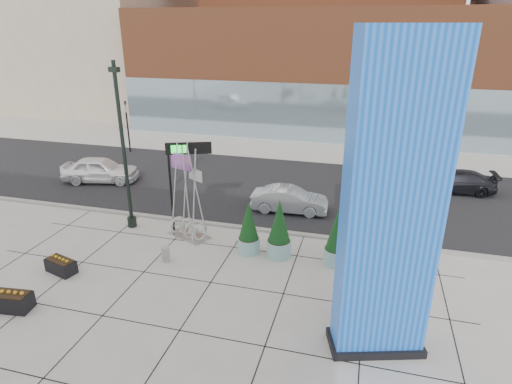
% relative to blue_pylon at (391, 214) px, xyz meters
% --- Properties ---
extents(ground, '(160.00, 160.00, 0.00)m').
position_rel_blue_pylon_xyz_m(ground, '(-7.43, 3.05, -4.72)').
color(ground, '#9E9991').
rests_on(ground, ground).
extents(street_asphalt, '(80.00, 12.00, 0.02)m').
position_rel_blue_pylon_xyz_m(street_asphalt, '(-7.43, 13.05, -4.71)').
color(street_asphalt, black).
rests_on(street_asphalt, ground).
extents(curb_edge, '(80.00, 0.30, 0.12)m').
position_rel_blue_pylon_xyz_m(curb_edge, '(-7.43, 7.05, -4.66)').
color(curb_edge, gray).
rests_on(curb_edge, ground).
extents(tower_podium, '(34.00, 10.00, 11.00)m').
position_rel_blue_pylon_xyz_m(tower_podium, '(-6.43, 30.05, 0.78)').
color(tower_podium, '#9A4F2C').
rests_on(tower_podium, ground).
extents(tower_glass_front, '(34.00, 0.60, 5.00)m').
position_rel_blue_pylon_xyz_m(tower_glass_front, '(-6.43, 25.25, -2.22)').
color(tower_glass_front, '#8CA5B2').
rests_on(tower_glass_front, ground).
extents(blue_pylon, '(3.19, 2.10, 9.78)m').
position_rel_blue_pylon_xyz_m(blue_pylon, '(0.00, 0.00, 0.00)').
color(blue_pylon, blue).
rests_on(blue_pylon, ground).
extents(lamp_post, '(0.55, 0.45, 8.23)m').
position_rel_blue_pylon_xyz_m(lamp_post, '(-12.14, 5.82, -1.35)').
color(lamp_post, black).
rests_on(lamp_post, ground).
extents(public_art_sculpture, '(2.32, 1.81, 4.71)m').
position_rel_blue_pylon_xyz_m(public_art_sculpture, '(-8.85, 5.57, -3.49)').
color(public_art_sculpture, silver).
rests_on(public_art_sculpture, ground).
extents(concrete_bollard, '(0.36, 0.36, 0.69)m').
position_rel_blue_pylon_xyz_m(concrete_bollard, '(-8.93, 3.13, -4.38)').
color(concrete_bollard, gray).
rests_on(concrete_bollard, ground).
extents(overhead_street_sign, '(2.08, 0.95, 4.57)m').
position_rel_blue_pylon_xyz_m(overhead_street_sign, '(-9.04, 5.85, -0.80)').
color(overhead_street_sign, black).
rests_on(overhead_street_sign, ground).
extents(round_planter_east, '(1.03, 1.03, 2.57)m').
position_rel_blue_pylon_xyz_m(round_planter_east, '(-1.72, 4.85, -3.50)').
color(round_planter_east, '#85B3B0').
rests_on(round_planter_east, ground).
extents(round_planter_mid, '(1.09, 1.09, 2.72)m').
position_rel_blue_pylon_xyz_m(round_planter_mid, '(-4.23, 4.85, -3.43)').
color(round_planter_mid, '#85B3B0').
rests_on(round_planter_mid, ground).
extents(round_planter_west, '(1.00, 1.00, 2.49)m').
position_rel_blue_pylon_xyz_m(round_planter_west, '(-5.63, 4.85, -3.54)').
color(round_planter_west, '#85B3B0').
rests_on(round_planter_west, ground).
extents(box_planter_north, '(1.44, 0.99, 0.72)m').
position_rel_blue_pylon_xyz_m(box_planter_north, '(-12.76, 1.16, -4.39)').
color(box_planter_north, black).
rests_on(box_planter_north, ground).
extents(box_planter_south, '(1.53, 0.89, 0.80)m').
position_rel_blue_pylon_xyz_m(box_planter_south, '(-12.85, -1.45, -4.35)').
color(box_planter_south, black).
rests_on(box_planter_south, ground).
extents(car_white_west, '(5.16, 2.96, 1.65)m').
position_rel_blue_pylon_xyz_m(car_white_west, '(-17.56, 11.25, -3.90)').
color(car_white_west, white).
rests_on(car_white_west, ground).
extents(car_silver_mid, '(4.24, 1.65, 1.38)m').
position_rel_blue_pylon_xyz_m(car_silver_mid, '(-4.69, 9.74, -4.03)').
color(car_silver_mid, '#A7AAAE').
rests_on(car_silver_mid, ground).
extents(car_dark_east, '(4.72, 2.13, 1.34)m').
position_rel_blue_pylon_xyz_m(car_dark_east, '(4.64, 15.34, -4.05)').
color(car_dark_east, black).
rests_on(car_dark_east, ground).
extents(traffic_signal, '(0.15, 0.18, 4.10)m').
position_rel_blue_pylon_xyz_m(traffic_signal, '(-19.43, 18.05, -2.42)').
color(traffic_signal, black).
rests_on(traffic_signal, ground).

